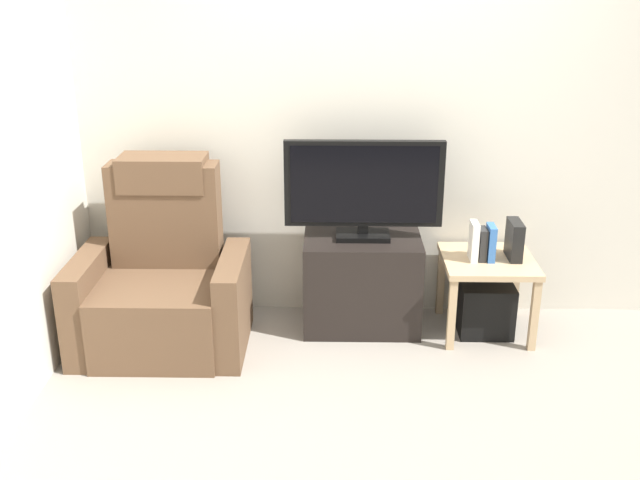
{
  "coord_description": "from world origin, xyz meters",
  "views": [
    {
      "loc": [
        -0.31,
        -3.33,
        2.15
      ],
      "look_at": [
        -0.38,
        0.5,
        0.7
      ],
      "focal_mm": 41.9,
      "sensor_mm": 36.0,
      "label": 1
    }
  ],
  "objects_px": {
    "tv_stand": "(362,283)",
    "subwoofer_box": "(484,306)",
    "side_table": "(488,270)",
    "book_middle": "(482,244)",
    "recliner_armchair": "(163,283)",
    "book_leftmost": "(474,241)",
    "television": "(364,187)",
    "game_console": "(514,240)",
    "book_rightmost": "(491,243)"
  },
  "relations": [
    {
      "from": "side_table",
      "to": "subwoofer_box",
      "type": "distance_m",
      "value": 0.24
    },
    {
      "from": "side_table",
      "to": "book_middle",
      "type": "bearing_deg",
      "value": -158.04
    },
    {
      "from": "television",
      "to": "game_console",
      "type": "xyz_separation_m",
      "value": [
        0.89,
        -0.06,
        -0.3
      ]
    },
    {
      "from": "book_middle",
      "to": "book_leftmost",
      "type": "bearing_deg",
      "value": 180.0
    },
    {
      "from": "book_middle",
      "to": "recliner_armchair",
      "type": "bearing_deg",
      "value": -175.55
    },
    {
      "from": "book_middle",
      "to": "tv_stand",
      "type": "bearing_deg",
      "value": 174.41
    },
    {
      "from": "recliner_armchair",
      "to": "side_table",
      "type": "height_order",
      "value": "recliner_armchair"
    },
    {
      "from": "side_table",
      "to": "book_middle",
      "type": "relative_size",
      "value": 2.76
    },
    {
      "from": "tv_stand",
      "to": "book_leftmost",
      "type": "relative_size",
      "value": 3.04
    },
    {
      "from": "game_console",
      "to": "recliner_armchair",
      "type": "bearing_deg",
      "value": -175.14
    },
    {
      "from": "subwoofer_box",
      "to": "television",
      "type": "bearing_deg",
      "value": 174.86
    },
    {
      "from": "book_middle",
      "to": "game_console",
      "type": "distance_m",
      "value": 0.2
    },
    {
      "from": "game_console",
      "to": "book_rightmost",
      "type": "bearing_deg",
      "value": -168.31
    },
    {
      "from": "side_table",
      "to": "book_middle",
      "type": "xyz_separation_m",
      "value": [
        -0.05,
        -0.02,
        0.17
      ]
    },
    {
      "from": "book_middle",
      "to": "book_rightmost",
      "type": "distance_m",
      "value": 0.05
    },
    {
      "from": "tv_stand",
      "to": "game_console",
      "type": "bearing_deg",
      "value": -2.46
    },
    {
      "from": "subwoofer_box",
      "to": "recliner_armchair",
      "type": "bearing_deg",
      "value": -175.07
    },
    {
      "from": "tv_stand",
      "to": "side_table",
      "type": "bearing_deg",
      "value": -3.7
    },
    {
      "from": "book_leftmost",
      "to": "book_middle",
      "type": "bearing_deg",
      "value": 0.0
    },
    {
      "from": "subwoofer_box",
      "to": "book_rightmost",
      "type": "bearing_deg",
      "value": -90.08
    },
    {
      "from": "recliner_armchair",
      "to": "side_table",
      "type": "distance_m",
      "value": 1.93
    },
    {
      "from": "subwoofer_box",
      "to": "book_rightmost",
      "type": "relative_size",
      "value": 1.5
    },
    {
      "from": "television",
      "to": "recliner_armchair",
      "type": "relative_size",
      "value": 0.86
    },
    {
      "from": "side_table",
      "to": "subwoofer_box",
      "type": "relative_size",
      "value": 1.68
    },
    {
      "from": "book_rightmost",
      "to": "tv_stand",
      "type": "bearing_deg",
      "value": 174.78
    },
    {
      "from": "recliner_armchair",
      "to": "book_middle",
      "type": "distance_m",
      "value": 1.89
    },
    {
      "from": "tv_stand",
      "to": "recliner_armchair",
      "type": "distance_m",
      "value": 1.19
    },
    {
      "from": "tv_stand",
      "to": "book_middle",
      "type": "height_order",
      "value": "book_middle"
    },
    {
      "from": "book_leftmost",
      "to": "game_console",
      "type": "bearing_deg",
      "value": 6.98
    },
    {
      "from": "side_table",
      "to": "book_leftmost",
      "type": "bearing_deg",
      "value": -168.69
    },
    {
      "from": "game_console",
      "to": "tv_stand",
      "type": "bearing_deg",
      "value": 177.54
    },
    {
      "from": "book_rightmost",
      "to": "game_console",
      "type": "bearing_deg",
      "value": 11.69
    },
    {
      "from": "television",
      "to": "tv_stand",
      "type": "bearing_deg",
      "value": -90.0
    },
    {
      "from": "book_leftmost",
      "to": "book_middle",
      "type": "relative_size",
      "value": 1.18
    },
    {
      "from": "recliner_armchair",
      "to": "book_leftmost",
      "type": "height_order",
      "value": "recliner_armchair"
    },
    {
      "from": "recliner_armchair",
      "to": "subwoofer_box",
      "type": "bearing_deg",
      "value": 15.39
    },
    {
      "from": "side_table",
      "to": "tv_stand",
      "type": "bearing_deg",
      "value": 176.3
    },
    {
      "from": "book_rightmost",
      "to": "book_leftmost",
      "type": "bearing_deg",
      "value": 180.0
    },
    {
      "from": "book_leftmost",
      "to": "game_console",
      "type": "relative_size",
      "value": 1.01
    },
    {
      "from": "game_console",
      "to": "subwoofer_box",
      "type": "bearing_deg",
      "value": -176.05
    },
    {
      "from": "side_table",
      "to": "book_leftmost",
      "type": "distance_m",
      "value": 0.22
    },
    {
      "from": "subwoofer_box",
      "to": "game_console",
      "type": "bearing_deg",
      "value": 3.95
    },
    {
      "from": "book_leftmost",
      "to": "book_middle",
      "type": "height_order",
      "value": "book_leftmost"
    },
    {
      "from": "subwoofer_box",
      "to": "book_middle",
      "type": "bearing_deg",
      "value": -158.04
    },
    {
      "from": "recliner_armchair",
      "to": "book_leftmost",
      "type": "distance_m",
      "value": 1.84
    },
    {
      "from": "side_table",
      "to": "game_console",
      "type": "distance_m",
      "value": 0.24
    },
    {
      "from": "tv_stand",
      "to": "book_rightmost",
      "type": "distance_m",
      "value": 0.81
    },
    {
      "from": "television",
      "to": "game_console",
      "type": "height_order",
      "value": "television"
    },
    {
      "from": "tv_stand",
      "to": "side_table",
      "type": "height_order",
      "value": "tv_stand"
    },
    {
      "from": "tv_stand",
      "to": "subwoofer_box",
      "type": "height_order",
      "value": "tv_stand"
    }
  ]
}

